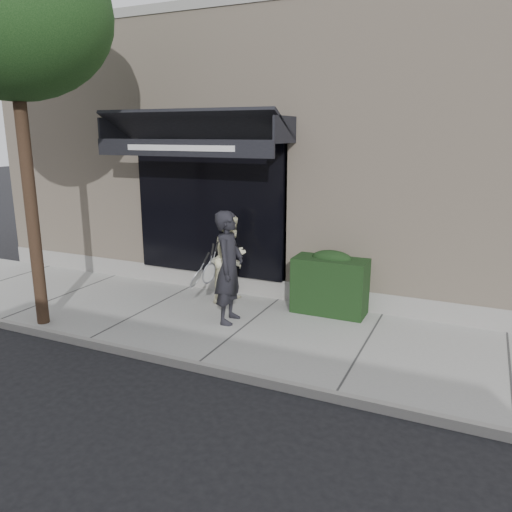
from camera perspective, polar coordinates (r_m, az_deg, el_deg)
The scene contains 8 objects.
ground at distance 8.51m, azimuth -1.24°, elevation -8.69°, with size 80.00×80.00×0.00m, color black.
sidewalk at distance 8.48m, azimuth -1.24°, elevation -8.32°, with size 20.00×3.00×0.12m, color gray.
curb at distance 7.24m, azimuth -6.71°, elevation -12.43°, with size 20.00×0.10×0.14m, color gray.
building_facade at distance 12.51m, azimuth 8.76°, elevation 11.33°, with size 14.30×8.04×5.64m.
hedge at distance 9.02m, azimuth 8.54°, elevation -3.07°, with size 1.30×0.70×1.14m.
street_tree at distance 8.95m, azimuth -26.31°, elevation 23.60°, with size 3.00×3.00×6.28m.
pedestrian_front at distance 8.36m, azimuth -3.12°, elevation -1.31°, with size 0.80×0.90×1.91m.
pedestrian_back at distance 9.41m, azimuth -2.86°, elevation -0.26°, with size 0.79×0.93×1.70m.
Camera 1 is at (3.43, -7.06, 3.27)m, focal length 35.00 mm.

